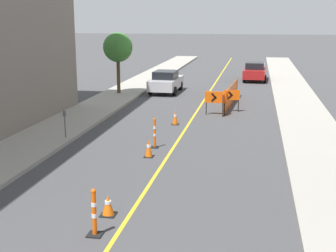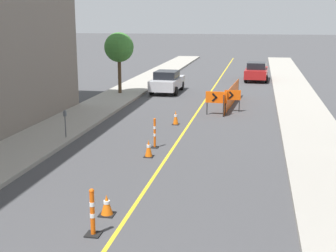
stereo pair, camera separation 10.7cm
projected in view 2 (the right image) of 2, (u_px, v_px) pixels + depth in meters
The scene contains 15 objects.
lane_stripe at pixel (210, 93), 33.58m from camera, with size 0.12×60.50×0.01m.
sidewalk_left at pixel (130, 90), 34.67m from camera, with size 2.87×60.50×0.16m.
sidewalk_right at pixel (295, 95), 32.45m from camera, with size 2.87×60.50×0.16m.
traffic_cone_second at pixel (107, 205), 12.91m from camera, with size 0.42×0.42×0.59m.
traffic_cone_third at pixel (149, 148), 18.28m from camera, with size 0.36×0.36×0.69m.
traffic_cone_fourth at pixel (176, 118), 23.79m from camera, with size 0.35×0.35×0.74m.
delineator_post_front at pixel (93, 215), 11.66m from camera, with size 0.38×0.38×1.24m.
delineator_post_rear at pixel (155, 135), 19.53m from camera, with size 0.30×0.30×1.27m.
arrow_barricade_primary at pixel (216, 98), 26.00m from camera, with size 1.21×0.12×1.32m.
arrow_barricade_secondary at pixel (233, 96), 26.89m from camera, with size 0.93×0.13×1.27m.
safety_mesh_fence at pixel (232, 96), 28.88m from camera, with size 0.53×7.12×1.22m.
parked_car_curb_near at pixel (167, 82), 33.81m from camera, with size 1.95×4.35×1.59m.
parked_car_curb_mid at pixel (256, 71), 40.09m from camera, with size 1.99×4.37×1.59m.
parking_meter_near_curb at pixel (65, 118), 20.51m from camera, with size 0.12×0.11×1.23m.
street_tree_left_near at pixel (119, 48), 32.09m from camera, with size 2.03×2.03×4.18m.
Camera 2 is at (3.38, -2.95, 5.36)m, focal length 50.00 mm.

